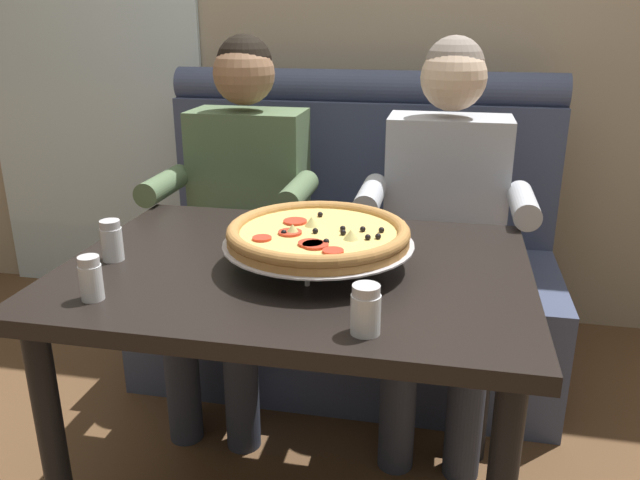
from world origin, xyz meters
TOP-DOWN VIEW (x-y plane):
  - booth_bench at (0.00, 0.88)m, footprint 1.54×0.78m
  - dining_table at (0.00, 0.00)m, footprint 1.13×0.83m
  - diner_left at (-0.35, 0.62)m, footprint 0.54×0.64m
  - diner_right at (0.35, 0.62)m, footprint 0.54×0.64m
  - pizza at (0.05, -0.00)m, footprint 0.46×0.46m
  - shaker_pepper_flakes at (-0.38, -0.29)m, footprint 0.05×0.05m
  - shaker_parmesan at (-0.45, -0.06)m, footprint 0.05×0.05m
  - shaker_oregano at (0.21, -0.32)m, footprint 0.06×0.06m
  - patio_chair at (-1.17, 1.86)m, footprint 0.40×0.41m

SIDE VIEW (x-z plane):
  - booth_bench at x=0.00m, z-range -0.17..0.96m
  - patio_chair at x=-1.17m, z-range 0.09..0.95m
  - dining_table at x=0.00m, z-range 0.28..1.03m
  - diner_left at x=-0.35m, z-range 0.07..1.35m
  - diner_right at x=0.35m, z-range 0.07..1.35m
  - shaker_pepper_flakes at x=-0.38m, z-range 0.75..0.85m
  - shaker_oregano at x=0.21m, z-range 0.75..0.85m
  - shaker_parmesan at x=-0.45m, z-range 0.75..0.85m
  - pizza at x=0.05m, z-range 0.78..0.89m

